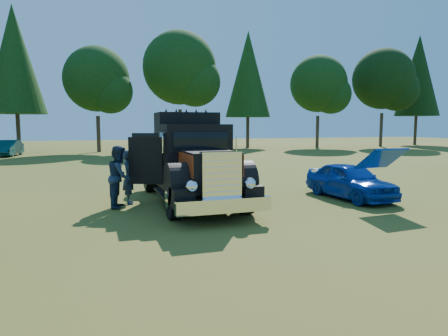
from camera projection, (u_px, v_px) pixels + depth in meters
ground at (262, 216)px, 11.39m from camera, size 120.00×120.00×0.00m
treeline at (128, 69)px, 36.65m from camera, size 72.10×24.04×13.84m
diamond_t_truck at (193, 165)px, 13.12m from camera, size 3.30×7.16×3.00m
hotrod_coupe at (350, 180)px, 13.97m from camera, size 1.75×4.10×1.89m
spectator_near at (129, 177)px, 13.02m from camera, size 0.43×0.65×1.77m
spectator_far at (120, 177)px, 12.46m from camera, size 0.94×1.09×1.94m
distant_teal_car at (8, 148)px, 33.05m from camera, size 1.84×4.14×1.32m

